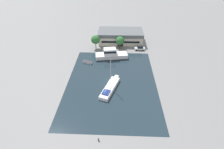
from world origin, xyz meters
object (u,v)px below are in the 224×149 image
at_px(parked_car, 140,48).
at_px(warehouse_building, 120,36).
at_px(small_dinghy, 87,62).
at_px(motor_cruiser, 111,55).
at_px(sailboat_moored, 110,88).
at_px(quay_tree_near_building, 120,41).
at_px(quay_tree_by_water, 95,40).

bearing_deg(parked_car, warehouse_building, 43.14).
height_order(parked_car, small_dinghy, parked_car).
bearing_deg(motor_cruiser, parked_car, -67.32).
bearing_deg(sailboat_moored, small_dinghy, 140.54).
height_order(parked_car, sailboat_moored, sailboat_moored).
bearing_deg(motor_cruiser, warehouse_building, -21.90).
height_order(warehouse_building, sailboat_moored, sailboat_moored).
bearing_deg(motor_cruiser, sailboat_moored, 173.19).
bearing_deg(parked_car, sailboat_moored, 154.04).
bearing_deg(small_dinghy, motor_cruiser, 139.32).
xyz_separation_m(parked_car, sailboat_moored, (-11.17, -25.80, -0.18)).
bearing_deg(warehouse_building, small_dinghy, -123.25).
relative_size(quay_tree_near_building, sailboat_moored, 0.45).
distance_m(warehouse_building, quay_tree_near_building, 6.90).
height_order(sailboat_moored, motor_cruiser, sailboat_moored).
bearing_deg(small_dinghy, quay_tree_by_water, -164.72).
height_order(warehouse_building, parked_car, warehouse_building).
bearing_deg(parked_car, quay_tree_by_water, 85.64).
relative_size(quay_tree_by_water, sailboat_moored, 0.51).
relative_size(quay_tree_near_building, quay_tree_by_water, 0.90).
bearing_deg(sailboat_moored, warehouse_building, 103.68).
bearing_deg(sailboat_moored, quay_tree_near_building, 102.79).
height_order(quay_tree_near_building, parked_car, quay_tree_near_building).
relative_size(quay_tree_near_building, small_dinghy, 1.29).
bearing_deg(warehouse_building, motor_cruiser, -104.11).
bearing_deg(small_dinghy, sailboat_moored, 55.87).
bearing_deg(parked_car, motor_cruiser, 118.54).
height_order(quay_tree_near_building, quay_tree_by_water, quay_tree_by_water).
relative_size(warehouse_building, quay_tree_near_building, 3.75).
distance_m(quay_tree_near_building, sailboat_moored, 27.18).
height_order(parked_car, motor_cruiser, motor_cruiser).
relative_size(quay_tree_by_water, parked_car, 1.36).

